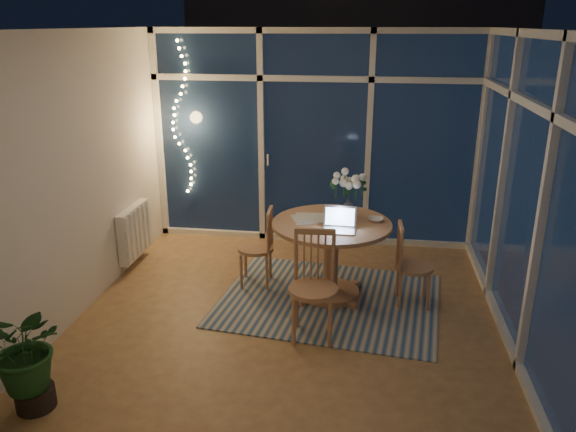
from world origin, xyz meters
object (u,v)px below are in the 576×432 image
Objects in this scene: chair_right at (414,265)px; potted_plant at (29,362)px; dining_table at (331,260)px; chair_left at (256,247)px; laptop at (339,220)px; chair_front at (313,287)px; flower_vase at (348,207)px.

potted_plant is at bearing 122.70° from chair_right.
chair_right is at bearing -4.23° from dining_table.
chair_left is 1.08m from laptop.
dining_table is at bearing 111.01° from laptop.
laptop is at bearing 70.52° from chair_front.
dining_table is 0.82m from chair_front.
chair_right is at bearing 35.56° from potted_plant.
flower_vase is (0.07, 0.42, -0.01)m from laptop.
chair_right is (1.62, -0.23, -0.00)m from chair_left.
laptop is 2.81m from potted_plant.
chair_right is 0.90m from laptop.
chair_left is at bearing 167.83° from dining_table.
chair_left is 0.88× the size of chair_front.
flower_vase is at bearing 83.20° from laptop.
potted_plant is at bearing -136.23° from laptop.
potted_plant is (-2.13, -2.25, -0.52)m from flower_vase.
flower_vase is at bearing 46.55° from potted_plant.
chair_front is 0.74m from laptop.
dining_table is at bearing 75.13° from chair_left.
chair_left is at bearing 157.55° from laptop.
dining_table is at bearing 82.92° from chair_right.
potted_plant is at bearing -149.23° from chair_front.
chair_left is 4.07× the size of flower_vase.
potted_plant is (-1.89, -1.25, -0.11)m from chair_front.
chair_front is 4.65× the size of flower_vase.
chair_right is 3.44m from potted_plant.
dining_table is 3.76× the size of laptop.
flower_vase is at bearing 66.99° from chair_right.
laptop is at bearing 100.21° from chair_right.
laptop reaches higher than chair_left.
chair_left is 1.12× the size of potted_plant.
chair_right is 2.72× the size of laptop.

